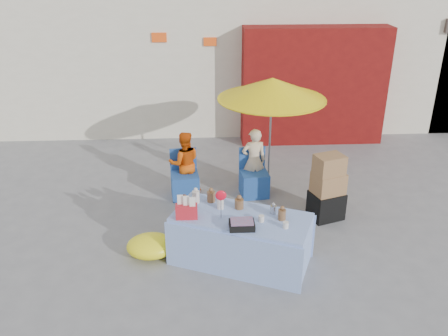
{
  "coord_description": "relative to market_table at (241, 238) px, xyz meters",
  "views": [
    {
      "loc": [
        -0.34,
        -6.06,
        4.09
      ],
      "look_at": [
        0.0,
        0.6,
        1.0
      ],
      "focal_mm": 38.0,
      "sensor_mm": 36.0,
      "label": 1
    }
  ],
  "objects": [
    {
      "name": "box_stack",
      "position": [
        1.52,
        1.13,
        0.14
      ],
      "size": [
        0.62,
        0.56,
        1.13
      ],
      "rotation": [
        0.0,
        0.0,
        0.34
      ],
      "color": "black",
      "rests_on": "ground"
    },
    {
      "name": "chair_left",
      "position": [
        -0.83,
        2.02,
        -0.13
      ],
      "size": [
        0.53,
        0.52,
        0.85
      ],
      "rotation": [
        0.0,
        0.0,
        0.11
      ],
      "color": "#214A98",
      "rests_on": "ground"
    },
    {
      "name": "ground",
      "position": [
        -0.18,
        0.43,
        -0.38
      ],
      "size": [
        80.0,
        80.0,
        0.0
      ],
      "primitive_type": "plane",
      "color": "slate",
      "rests_on": "ground"
    },
    {
      "name": "vendor_beige",
      "position": [
        0.42,
        2.15,
        0.23
      ],
      "size": [
        0.47,
        0.34,
        1.22
      ],
      "primitive_type": "imported",
      "rotation": [
        0.0,
        0.0,
        3.25
      ],
      "color": "beige",
      "rests_on": "ground"
    },
    {
      "name": "tarp_bundle",
      "position": [
        -1.29,
        0.2,
        -0.22
      ],
      "size": [
        0.73,
        0.59,
        0.32
      ],
      "primitive_type": "ellipsoid",
      "rotation": [
        0.0,
        0.0,
        -0.03
      ],
      "color": "#FFF31A",
      "rests_on": "ground"
    },
    {
      "name": "market_table",
      "position": [
        0.0,
        0.0,
        0.0
      ],
      "size": [
        2.13,
        1.57,
        1.17
      ],
      "rotation": [
        0.0,
        0.0,
        -0.39
      ],
      "color": "#99B3F5",
      "rests_on": "ground"
    },
    {
      "name": "umbrella",
      "position": [
        0.72,
        2.3,
        1.51
      ],
      "size": [
        1.9,
        1.9,
        2.09
      ],
      "color": "gray",
      "rests_on": "ground"
    },
    {
      "name": "vendor_orange",
      "position": [
        -0.83,
        2.15,
        0.21
      ],
      "size": [
        0.62,
        0.51,
        1.18
      ],
      "primitive_type": "imported",
      "rotation": [
        0.0,
        0.0,
        3.25
      ],
      "color": "#DB510B",
      "rests_on": "ground"
    },
    {
      "name": "chair_right",
      "position": [
        0.42,
        2.02,
        -0.13
      ],
      "size": [
        0.53,
        0.52,
        0.85
      ],
      "rotation": [
        0.0,
        0.0,
        0.11
      ],
      "color": "#214A98",
      "rests_on": "ground"
    }
  ]
}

